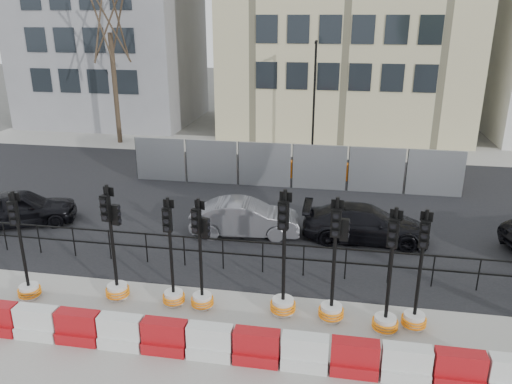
% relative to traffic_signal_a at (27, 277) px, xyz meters
% --- Properties ---
extents(ground, '(120.00, 120.00, 0.00)m').
position_rel_traffic_signal_a_xyz_m(ground, '(5.98, 1.26, -0.63)').
color(ground, '#51514C').
rests_on(ground, ground).
extents(sidewalk_near, '(40.00, 6.00, 0.02)m').
position_rel_traffic_signal_a_xyz_m(sidewalk_near, '(5.98, -1.74, -0.62)').
color(sidewalk_near, gray).
rests_on(sidewalk_near, ground).
extents(road, '(40.00, 14.00, 0.03)m').
position_rel_traffic_signal_a_xyz_m(road, '(5.98, 8.26, -0.62)').
color(road, black).
rests_on(road, ground).
extents(sidewalk_far, '(40.00, 4.00, 0.02)m').
position_rel_traffic_signal_a_xyz_m(sidewalk_far, '(5.98, 17.26, -0.62)').
color(sidewalk_far, gray).
rests_on(sidewalk_far, ground).
extents(building_grey, '(11.00, 9.06, 14.00)m').
position_rel_traffic_signal_a_xyz_m(building_grey, '(-8.02, 23.24, 6.37)').
color(building_grey, gray).
rests_on(building_grey, ground).
extents(kerb_railing, '(18.00, 0.04, 1.00)m').
position_rel_traffic_signal_a_xyz_m(kerb_railing, '(5.98, 2.46, 0.06)').
color(kerb_railing, black).
rests_on(kerb_railing, ground).
extents(heras_fencing, '(14.33, 1.72, 2.00)m').
position_rel_traffic_signal_a_xyz_m(heras_fencing, '(6.55, 11.12, 0.02)').
color(heras_fencing, '#989AA0').
rests_on(heras_fencing, ground).
extents(lamp_post_far, '(0.12, 0.56, 6.00)m').
position_rel_traffic_signal_a_xyz_m(lamp_post_far, '(6.48, 16.24, 2.59)').
color(lamp_post_far, black).
rests_on(lamp_post_far, ground).
extents(tree_bare_far, '(2.00, 2.00, 9.00)m').
position_rel_traffic_signal_a_xyz_m(tree_bare_far, '(-5.02, 16.76, 6.02)').
color(tree_bare_far, '#473828').
rests_on(tree_bare_far, ground).
extents(barrier_row, '(12.55, 0.50, 0.80)m').
position_rel_traffic_signal_a_xyz_m(barrier_row, '(5.98, -1.54, -0.27)').
color(barrier_row, '#B5160E').
rests_on(barrier_row, ground).
extents(traffic_signal_a, '(0.60, 0.60, 3.06)m').
position_rel_traffic_signal_a_xyz_m(traffic_signal_a, '(0.00, 0.00, 0.00)').
color(traffic_signal_a, silver).
rests_on(traffic_signal_a, ground).
extents(traffic_signal_b, '(0.64, 0.64, 3.23)m').
position_rel_traffic_signal_a_xyz_m(traffic_signal_b, '(2.36, 0.40, 0.14)').
color(traffic_signal_b, silver).
rests_on(traffic_signal_b, ground).
extents(traffic_signal_c, '(0.59, 0.59, 3.00)m').
position_rel_traffic_signal_a_xyz_m(traffic_signal_c, '(3.94, 0.37, -0.01)').
color(traffic_signal_c, silver).
rests_on(traffic_signal_c, ground).
extents(traffic_signal_d, '(0.60, 0.60, 3.04)m').
position_rel_traffic_signal_a_xyz_m(traffic_signal_d, '(4.73, 0.35, 0.09)').
color(traffic_signal_d, silver).
rests_on(traffic_signal_d, ground).
extents(traffic_signal_e, '(0.66, 0.66, 3.36)m').
position_rel_traffic_signal_a_xyz_m(traffic_signal_e, '(6.83, 0.45, 0.06)').
color(traffic_signal_e, silver).
rests_on(traffic_signal_e, ground).
extents(traffic_signal_f, '(0.64, 0.64, 3.26)m').
position_rel_traffic_signal_a_xyz_m(traffic_signal_f, '(8.07, 0.39, 0.15)').
color(traffic_signal_f, silver).
rests_on(traffic_signal_f, ground).
extents(traffic_signal_g, '(0.63, 0.63, 3.21)m').
position_rel_traffic_signal_a_xyz_m(traffic_signal_g, '(9.35, 0.12, 0.03)').
color(traffic_signal_g, silver).
rests_on(traffic_signal_g, ground).
extents(traffic_signal_h, '(0.61, 0.61, 3.10)m').
position_rel_traffic_signal_a_xyz_m(traffic_signal_h, '(10.06, 0.39, 0.01)').
color(traffic_signal_h, silver).
rests_on(traffic_signal_h, ground).
extents(car_a, '(4.41, 5.00, 1.31)m').
position_rel_traffic_signal_a_xyz_m(car_a, '(-3.23, 4.49, 0.02)').
color(car_a, black).
rests_on(car_a, ground).
extents(car_b, '(2.13, 4.03, 1.23)m').
position_rel_traffic_signal_a_xyz_m(car_b, '(4.94, 5.08, -0.02)').
color(car_b, '#55555B').
rests_on(car_b, ground).
extents(car_c, '(1.72, 4.20, 1.22)m').
position_rel_traffic_signal_a_xyz_m(car_c, '(9.01, 5.32, -0.02)').
color(car_c, black).
rests_on(car_c, ground).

